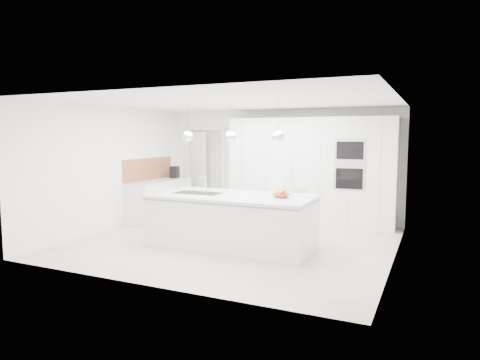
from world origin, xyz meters
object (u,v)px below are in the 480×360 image
at_px(bar_stool_left, 273,206).
at_px(espresso_machine, 175,172).
at_px(island_base, 231,222).
at_px(fruit_bowl, 281,195).
at_px(bar_stool_right, 297,215).

bearing_deg(bar_stool_left, espresso_machine, 150.70).
distance_m(island_base, fruit_bowl, 1.02).
bearing_deg(fruit_bowl, espresso_machine, 149.38).
relative_size(island_base, espresso_machine, 9.90).
height_order(fruit_bowl, bar_stool_left, bar_stool_left).
distance_m(bar_stool_left, bar_stool_right, 0.58).
relative_size(espresso_machine, bar_stool_right, 0.28).
bearing_deg(espresso_machine, fruit_bowl, -45.96).
bearing_deg(fruit_bowl, bar_stool_right, 84.72).
height_order(fruit_bowl, espresso_machine, espresso_machine).
relative_size(fruit_bowl, espresso_machine, 1.01).
bearing_deg(island_base, bar_stool_left, 67.54).
distance_m(fruit_bowl, bar_stool_right, 0.82).
xyz_separation_m(fruit_bowl, espresso_machine, (-3.41, 2.02, 0.11)).
xyz_separation_m(island_base, espresso_machine, (-2.53, 2.12, 0.61)).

